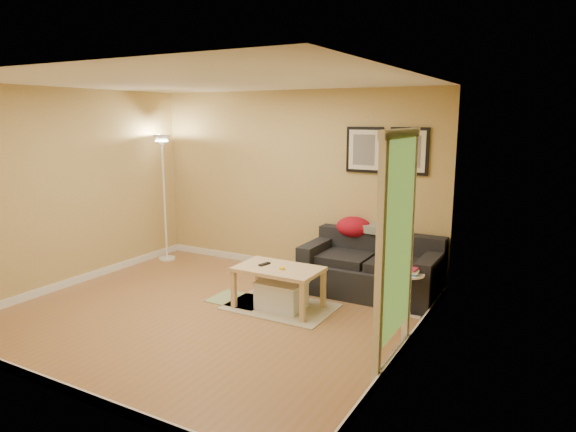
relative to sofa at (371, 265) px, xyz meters
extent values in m
plane|color=#9B6942|center=(-1.38, -1.53, -0.38)|extent=(4.50, 4.50, 0.00)
plane|color=white|center=(-1.38, -1.53, 2.23)|extent=(4.50, 4.50, 0.00)
plane|color=tan|center=(-1.38, 0.47, 0.92)|extent=(4.50, 0.00, 4.50)
plane|color=tan|center=(-1.38, -3.53, 0.92)|extent=(4.50, 0.00, 4.50)
plane|color=tan|center=(-3.63, -1.53, 0.92)|extent=(0.00, 4.00, 4.00)
plane|color=tan|center=(0.87, -1.53, 0.92)|extent=(0.00, 4.00, 4.00)
cube|color=white|center=(-1.38, 0.46, -0.33)|extent=(4.50, 0.02, 0.10)
cube|color=white|center=(-1.38, -3.52, -0.33)|extent=(4.50, 0.02, 0.10)
cube|color=white|center=(-3.62, -1.53, -0.33)|extent=(0.02, 4.00, 0.10)
cube|color=white|center=(0.86, -1.53, -0.33)|extent=(0.02, 4.00, 0.10)
cube|color=#B9AF93|center=(-0.76, -0.98, -0.37)|extent=(1.25, 0.85, 0.01)
cube|color=#668C4C|center=(-1.33, -1.03, -0.37)|extent=(0.70, 0.50, 0.01)
cube|color=black|center=(-0.98, -1.00, 0.13)|extent=(0.08, 0.17, 0.02)
cylinder|color=yellow|center=(-0.70, -1.06, 0.14)|extent=(0.07, 0.07, 0.03)
camera|label=1|loc=(2.11, -5.97, 1.85)|focal=31.84mm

